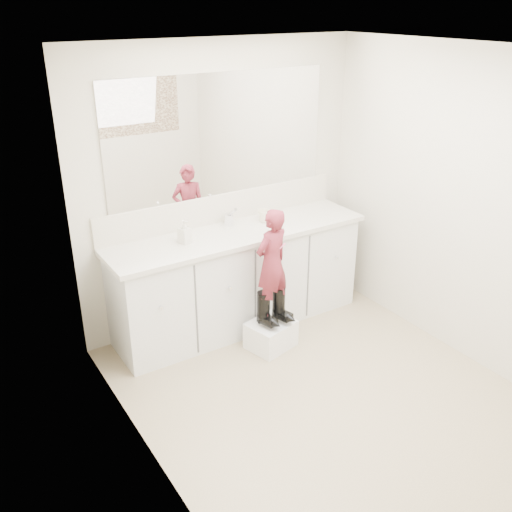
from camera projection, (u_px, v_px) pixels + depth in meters
floor at (324, 395)px, 4.19m from camera, size 3.00×3.00×0.00m
ceiling at (345, 50)px, 3.20m from camera, size 3.00×3.00×0.00m
wall_back at (221, 187)px, 4.85m from camera, size 2.60×0.00×2.60m
wall_left at (146, 297)px, 3.07m from camera, size 0.00×3.00×3.00m
wall_right at (466, 209)px, 4.33m from camera, size 0.00×3.00×3.00m
vanity_cabinet at (238, 280)px, 4.96m from camera, size 2.20×0.55×0.85m
countertop at (239, 233)px, 4.77m from camera, size 2.28×0.58×0.04m
backsplash at (222, 208)px, 4.92m from camera, size 2.28×0.03×0.25m
mirror at (220, 136)px, 4.66m from camera, size 2.00×0.02×1.00m
faucet at (229, 220)px, 4.86m from camera, size 0.08×0.08×0.10m
cup at (264, 216)px, 4.94m from camera, size 0.14×0.14×0.11m
soap_bottle at (184, 232)px, 4.50m from camera, size 0.11×0.11×0.19m
step_stool at (271, 334)px, 4.74m from camera, size 0.42×0.38×0.23m
boot_left at (263, 309)px, 4.59m from camera, size 0.15×0.22×0.30m
boot_right at (279, 304)px, 4.66m from camera, size 0.15×0.22×0.30m
toddler at (272, 263)px, 4.46m from camera, size 0.36×0.28×0.89m
toothbrush at (280, 249)px, 4.45m from camera, size 0.13×0.04×0.06m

